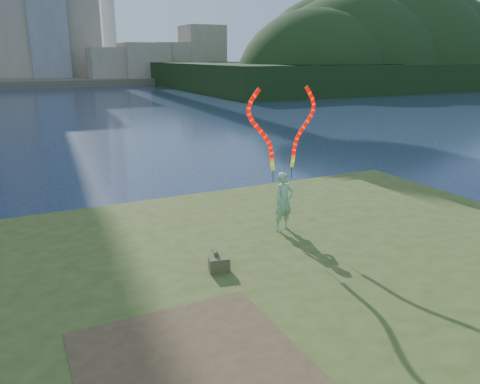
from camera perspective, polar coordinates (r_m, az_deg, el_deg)
ground at (r=11.03m, az=-1.02°, el=-11.36°), size 320.00×320.00×0.00m
grassy_knoll at (r=9.11m, az=5.34°, el=-15.44°), size 20.00×18.00×0.80m
dirt_patch at (r=7.37m, az=-6.28°, el=-19.60°), size 3.20×3.00×0.02m
far_shore at (r=104.04m, az=-24.41°, el=12.38°), size 320.00×40.00×1.20m
wooded_hill at (r=93.90m, az=17.08°, el=12.55°), size 78.00×50.00×63.00m
woman_with_ribbons at (r=11.74m, az=5.36°, el=1.99°), size 1.98×0.51×3.92m
canvas_bag at (r=9.84m, az=-2.60°, el=-8.70°), size 0.47×0.53×0.40m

